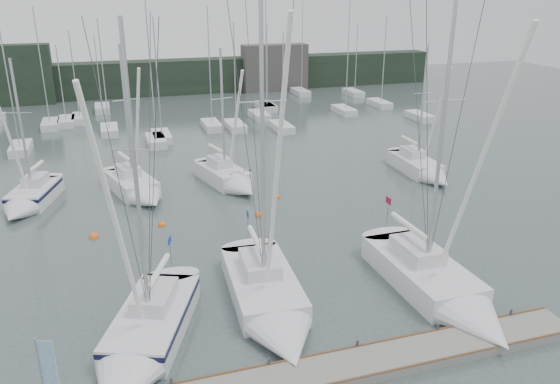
{
  "coord_description": "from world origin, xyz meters",
  "views": [
    {
      "loc": [
        -7.21,
        -21.91,
        14.95
      ],
      "look_at": [
        1.36,
        5.0,
        4.4
      ],
      "focal_mm": 35.0,
      "sensor_mm": 36.0,
      "label": 1
    }
  ],
  "objects_px": {
    "sailboat_mid_b": "(138,190)",
    "buoy_a": "(162,225)",
    "buoy_b": "(259,216)",
    "sailboat_near_right": "(446,293)",
    "sailboat_mid_e": "(424,170)",
    "sailboat_mid_a": "(28,200)",
    "buoy_d": "(277,197)",
    "sailboat_near_center": "(272,308)",
    "sailboat_near_left": "(141,344)",
    "sailboat_mid_c": "(231,180)",
    "buoy_c": "(94,237)",
    "dock_banner": "(48,378)"
  },
  "relations": [
    {
      "from": "sailboat_mid_b",
      "to": "buoy_a",
      "type": "xyz_separation_m",
      "value": [
        1.09,
        -5.89,
        -0.6
      ]
    },
    {
      "from": "buoy_b",
      "to": "sailboat_near_right",
      "type": "bearing_deg",
      "value": -67.1
    },
    {
      "from": "sailboat_mid_e",
      "to": "buoy_a",
      "type": "xyz_separation_m",
      "value": [
        -22.27,
        -3.63,
        -0.56
      ]
    },
    {
      "from": "sailboat_mid_a",
      "to": "buoy_b",
      "type": "bearing_deg",
      "value": -6.89
    },
    {
      "from": "sailboat_mid_a",
      "to": "buoy_d",
      "type": "height_order",
      "value": "sailboat_mid_a"
    },
    {
      "from": "sailboat_near_center",
      "to": "buoy_a",
      "type": "xyz_separation_m",
      "value": [
        -3.86,
        12.85,
        -0.58
      ]
    },
    {
      "from": "sailboat_near_left",
      "to": "sailboat_mid_a",
      "type": "relative_size",
      "value": 1.32
    },
    {
      "from": "buoy_a",
      "to": "sailboat_near_right",
      "type": "bearing_deg",
      "value": -48.66
    },
    {
      "from": "sailboat_mid_c",
      "to": "buoy_b",
      "type": "height_order",
      "value": "sailboat_mid_c"
    },
    {
      "from": "buoy_d",
      "to": "buoy_a",
      "type": "bearing_deg",
      "value": -163.54
    },
    {
      "from": "sailboat_near_right",
      "to": "sailboat_mid_a",
      "type": "relative_size",
      "value": 1.49
    },
    {
      "from": "buoy_a",
      "to": "buoy_d",
      "type": "bearing_deg",
      "value": 16.46
    },
    {
      "from": "buoy_d",
      "to": "sailboat_near_left",
      "type": "bearing_deg",
      "value": -124.39
    },
    {
      "from": "buoy_a",
      "to": "buoy_c",
      "type": "bearing_deg",
      "value": -172.15
    },
    {
      "from": "sailboat_near_center",
      "to": "sailboat_mid_a",
      "type": "relative_size",
      "value": 1.53
    },
    {
      "from": "sailboat_mid_b",
      "to": "dock_banner",
      "type": "bearing_deg",
      "value": -116.99
    },
    {
      "from": "buoy_b",
      "to": "buoy_d",
      "type": "relative_size",
      "value": 1.07
    },
    {
      "from": "sailboat_near_left",
      "to": "buoy_a",
      "type": "relative_size",
      "value": 26.98
    },
    {
      "from": "buoy_b",
      "to": "dock_banner",
      "type": "height_order",
      "value": "dock_banner"
    },
    {
      "from": "sailboat_near_right",
      "to": "dock_banner",
      "type": "distance_m",
      "value": 18.54
    },
    {
      "from": "buoy_c",
      "to": "sailboat_mid_a",
      "type": "bearing_deg",
      "value": 123.67
    },
    {
      "from": "sailboat_near_left",
      "to": "sailboat_mid_a",
      "type": "bearing_deg",
      "value": 130.04
    },
    {
      "from": "sailboat_mid_e",
      "to": "buoy_d",
      "type": "bearing_deg",
      "value": -173.88
    },
    {
      "from": "sailboat_near_left",
      "to": "dock_banner",
      "type": "xyz_separation_m",
      "value": [
        -3.18,
        -3.93,
        2.07
      ]
    },
    {
      "from": "sailboat_mid_a",
      "to": "buoy_c",
      "type": "distance_m",
      "value": 8.09
    },
    {
      "from": "sailboat_mid_b",
      "to": "sailboat_mid_c",
      "type": "distance_m",
      "value": 7.21
    },
    {
      "from": "sailboat_near_center",
      "to": "sailboat_mid_a",
      "type": "height_order",
      "value": "sailboat_near_center"
    },
    {
      "from": "sailboat_near_right",
      "to": "sailboat_mid_c",
      "type": "relative_size",
      "value": 1.46
    },
    {
      "from": "buoy_c",
      "to": "sailboat_near_center",
      "type": "bearing_deg",
      "value": -56.06
    },
    {
      "from": "buoy_a",
      "to": "sailboat_mid_a",
      "type": "bearing_deg",
      "value": 145.38
    },
    {
      "from": "sailboat_mid_e",
      "to": "buoy_b",
      "type": "height_order",
      "value": "sailboat_mid_e"
    },
    {
      "from": "sailboat_mid_c",
      "to": "buoy_c",
      "type": "bearing_deg",
      "value": -162.39
    },
    {
      "from": "sailboat_mid_e",
      "to": "buoy_a",
      "type": "relative_size",
      "value": 20.6
    },
    {
      "from": "sailboat_near_left",
      "to": "sailboat_mid_b",
      "type": "height_order",
      "value": "sailboat_near_left"
    },
    {
      "from": "sailboat_near_right",
      "to": "sailboat_mid_b",
      "type": "bearing_deg",
      "value": 123.25
    },
    {
      "from": "sailboat_mid_a",
      "to": "sailboat_mid_c",
      "type": "bearing_deg",
      "value": 15.31
    },
    {
      "from": "sailboat_mid_b",
      "to": "buoy_a",
      "type": "bearing_deg",
      "value": -95.93
    },
    {
      "from": "sailboat_near_center",
      "to": "sailboat_near_right",
      "type": "distance_m",
      "value": 8.8
    },
    {
      "from": "sailboat_mid_a",
      "to": "dock_banner",
      "type": "distance_m",
      "value": 24.24
    },
    {
      "from": "sailboat_near_left",
      "to": "buoy_d",
      "type": "bearing_deg",
      "value": 77.61
    },
    {
      "from": "sailboat_mid_c",
      "to": "sailboat_mid_a",
      "type": "bearing_deg",
      "value": 165.03
    },
    {
      "from": "sailboat_near_center",
      "to": "buoy_a",
      "type": "relative_size",
      "value": 31.23
    },
    {
      "from": "sailboat_near_left",
      "to": "buoy_b",
      "type": "xyz_separation_m",
      "value": [
        9.03,
        13.5,
        -0.6
      ]
    },
    {
      "from": "sailboat_near_right",
      "to": "buoy_a",
      "type": "relative_size",
      "value": 30.4
    },
    {
      "from": "sailboat_near_right",
      "to": "buoy_d",
      "type": "relative_size",
      "value": 32.3
    },
    {
      "from": "sailboat_near_right",
      "to": "buoy_d",
      "type": "bearing_deg",
      "value": 101.11
    },
    {
      "from": "sailboat_mid_e",
      "to": "sailboat_mid_c",
      "type": "bearing_deg",
      "value": 173.6
    },
    {
      "from": "sailboat_near_center",
      "to": "sailboat_mid_b",
      "type": "relative_size",
      "value": 1.43
    },
    {
      "from": "sailboat_near_left",
      "to": "sailboat_near_right",
      "type": "bearing_deg",
      "value": 20.51
    },
    {
      "from": "sailboat_mid_b",
      "to": "dock_banner",
      "type": "height_order",
      "value": "sailboat_mid_b"
    }
  ]
}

